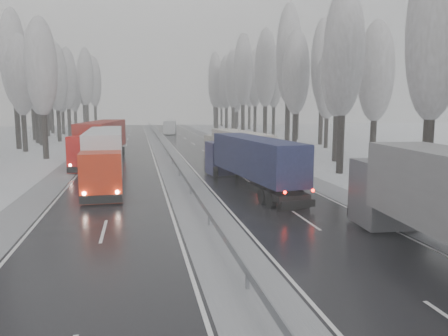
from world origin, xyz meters
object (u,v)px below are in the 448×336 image
object	(u,v)px
box_truck_distant	(170,127)
truck_blue_box	(249,159)
truck_red_white	(105,153)
truck_cream_box	(236,147)
truck_red_red	(101,139)

from	to	relation	value
box_truck_distant	truck_blue_box	bearing A→B (deg)	-81.64
truck_blue_box	truck_red_white	xyz separation A→B (m)	(-10.57, 4.22, 0.20)
truck_cream_box	box_truck_distant	bearing A→B (deg)	86.06
truck_blue_box	box_truck_distant	size ratio (longest dim) A/B	1.88
box_truck_distant	truck_red_red	bearing A→B (deg)	-95.77
truck_blue_box	truck_cream_box	world-z (taller)	truck_blue_box
truck_cream_box	truck_red_white	distance (m)	13.64
truck_red_red	truck_cream_box	bearing A→B (deg)	-18.32
truck_cream_box	truck_red_red	bearing A→B (deg)	147.55
truck_cream_box	truck_blue_box	bearing A→B (deg)	-104.49
truck_red_white	box_truck_distant	bearing A→B (deg)	79.07
box_truck_distant	truck_red_red	xyz separation A→B (m)	(-10.70, -46.08, 1.09)
truck_blue_box	truck_red_red	world-z (taller)	truck_red_red
truck_red_white	truck_red_red	xyz separation A→B (m)	(-1.30, 12.85, 0.13)
truck_blue_box	truck_red_red	xyz separation A→B (m)	(-11.87, 17.07, 0.33)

